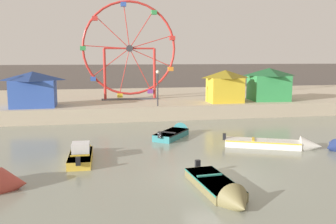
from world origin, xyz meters
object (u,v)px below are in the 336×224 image
Objects in this scene: motorboat_mustard_yellow at (81,153)px; ferris_wheel_red_frame at (130,50)px; promenade_lamp_far at (158,82)px; motorboat_white_red_stripe at (280,144)px; motorboat_olive_wood at (223,191)px; carnival_booth_green_kiosk at (269,84)px; carnival_booth_yellow_awning at (225,86)px; motorboat_teal_painted at (176,133)px; carnival_booth_blue_tent at (33,89)px.

ferris_wheel_red_frame is at bearing -12.74° from motorboat_mustard_yellow.
promenade_lamp_far reaches higher than motorboat_mustard_yellow.
promenade_lamp_far is (-6.09, 11.88, 3.29)m from motorboat_white_red_stripe.
carnival_booth_green_kiosk is at bearing 144.73° from motorboat_olive_wood.
ferris_wheel_red_frame is at bearing 178.72° from motorboat_olive_wood.
promenade_lamp_far is at bearing -163.13° from carnival_booth_green_kiosk.
motorboat_white_red_stripe is at bearing -65.54° from ferris_wheel_red_frame.
motorboat_olive_wood is at bearing -109.92° from carnival_booth_yellow_awning.
motorboat_mustard_yellow is at bearing -135.24° from carnival_booth_yellow_awning.
motorboat_white_red_stripe is at bearing 133.45° from motorboat_olive_wood.
motorboat_white_red_stripe is 20.56m from ferris_wheel_red_frame.
motorboat_teal_painted is 0.81× the size of motorboat_olive_wood.
motorboat_mustard_yellow is at bearing -72.05° from carnival_booth_blue_tent.
carnival_booth_green_kiosk reaches higher than motorboat_white_red_stripe.
ferris_wheel_red_frame reaches higher than motorboat_white_red_stripe.
motorboat_mustard_yellow is at bearing -136.68° from carnival_booth_green_kiosk.
motorboat_teal_painted is at bearing -52.56° from motorboat_mustard_yellow.
carnival_booth_yellow_awning is at bearing -43.79° from motorboat_mustard_yellow.
motorboat_olive_wood is 23.67m from carnival_booth_blue_tent.
ferris_wheel_red_frame is at bearing 108.76° from promenade_lamp_far.
motorboat_white_red_stripe is at bearing -88.30° from motorboat_mustard_yellow.
carnival_booth_yellow_awning is (9.12, -4.36, -3.51)m from ferris_wheel_red_frame.
carnival_booth_blue_tent is at bearing 179.46° from carnival_booth_yellow_awning.
promenade_lamp_far is at bearing -9.66° from carnival_booth_blue_tent.
motorboat_mustard_yellow is 9.45m from motorboat_olive_wood.
motorboat_olive_wood reaches higher than motorboat_white_red_stripe.
ferris_wheel_red_frame is 10.70m from carnival_booth_yellow_awning.
motorboat_white_red_stripe is 12.57m from motorboat_mustard_yellow.
motorboat_olive_wood is at bearing -107.77° from motorboat_white_red_stripe.
carnival_booth_blue_tent is (-10.87, 20.84, 2.77)m from motorboat_olive_wood.
motorboat_mustard_yellow is 0.89× the size of motorboat_olive_wood.
carnival_booth_green_kiosk is (18.67, 14.39, 2.77)m from motorboat_mustard_yellow.
motorboat_mustard_yellow is 1.08× the size of carnival_booth_blue_tent.
ferris_wheel_red_frame is at bearing 46.67° from motorboat_teal_painted.
motorboat_olive_wood is 25.93m from ferris_wheel_red_frame.
carnival_booth_blue_tent is at bearing 89.38° from motorboat_teal_painted.
motorboat_olive_wood is at bearing -138.11° from motorboat_mustard_yellow.
carnival_booth_blue_tent is (-17.28, 13.57, 2.74)m from motorboat_white_red_stripe.
promenade_lamp_far reaches higher than carnival_booth_yellow_awning.
motorboat_mustard_yellow is 1.40× the size of promenade_lamp_far.
motorboat_white_red_stripe is 7.59m from motorboat_teal_painted.
motorboat_mustard_yellow is 23.73m from carnival_booth_green_kiosk.
promenade_lamp_far is (-0.20, 7.09, 3.28)m from motorboat_teal_painted.
carnival_booth_blue_tent reaches higher than motorboat_white_red_stripe.
motorboat_mustard_yellow is at bearing -118.40° from promenade_lamp_far.
carnival_booth_yellow_awning is at bearing 109.34° from motorboat_white_red_stripe.
promenade_lamp_far is at bearing 140.77° from motorboat_white_red_stripe.
carnival_booth_green_kiosk is (6.10, 14.29, 2.82)m from motorboat_white_red_stripe.
carnival_booth_blue_tent is 11.33m from promenade_lamp_far.
motorboat_white_red_stripe is 15.79m from carnival_booth_green_kiosk.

